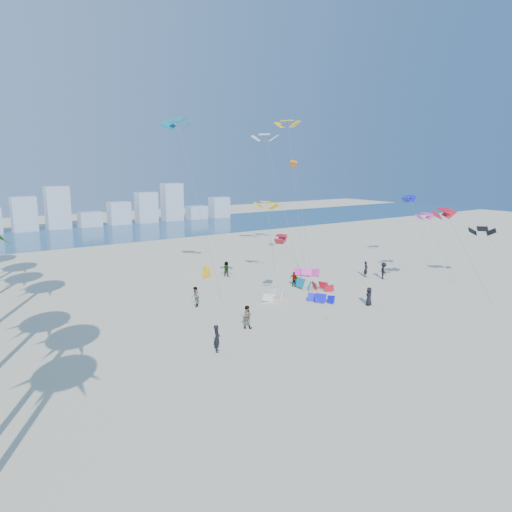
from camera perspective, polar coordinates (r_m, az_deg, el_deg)
ground at (r=32.92m, az=12.14°, el=-12.59°), size 220.00×220.00×0.00m
ocean at (r=95.84m, az=-21.23°, el=2.26°), size 220.00×220.00×0.00m
kitesurfer_near at (r=34.59m, az=-4.54°, el=-9.48°), size 0.76×0.84×1.93m
kitesurfer_mid at (r=39.18m, az=-1.10°, el=-7.06°), size 1.14×1.14×1.86m
kitesurfers_far at (r=52.45m, az=4.99°, el=-2.54°), size 23.66×18.80×1.88m
grounded_kites at (r=51.92m, az=2.82°, el=-3.14°), size 12.41×19.30×1.03m
flying_kites at (r=54.93m, az=8.05°, el=9.72°), size 35.59×29.33×18.59m
distant_skyline at (r=104.92m, az=-23.32°, el=4.48°), size 85.00×3.00×8.40m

